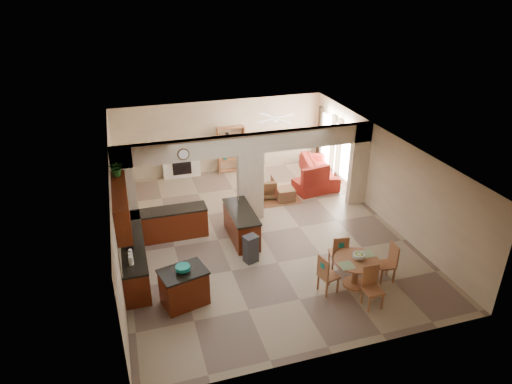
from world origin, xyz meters
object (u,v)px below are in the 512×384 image
object	(u,v)px
armchair	(264,188)
kitchen_island	(184,287)
dining_table	(356,268)
sofa	(319,169)

from	to	relation	value
armchair	kitchen_island	bearing A→B (deg)	58.53
dining_table	armchair	distance (m)	5.40
kitchen_island	armchair	size ratio (longest dim) A/B	1.58
sofa	armchair	world-z (taller)	sofa
kitchen_island	dining_table	bearing A→B (deg)	-21.58
dining_table	sofa	world-z (taller)	sofa
dining_table	sofa	bearing A→B (deg)	74.01
dining_table	sofa	xyz separation A→B (m)	(1.78, 6.22, -0.12)
dining_table	armchair	world-z (taller)	dining_table
kitchen_island	dining_table	distance (m)	4.20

